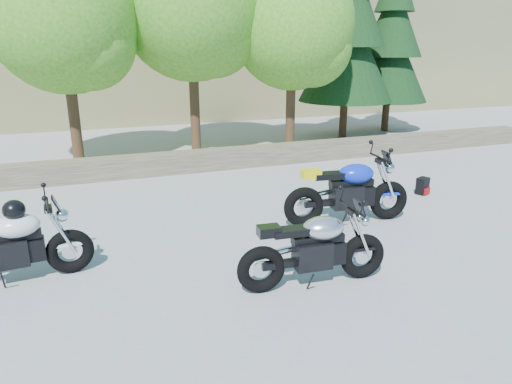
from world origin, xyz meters
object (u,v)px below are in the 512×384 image
backpack (423,186)px  silver_bike (315,249)px  white_bike (8,244)px  blue_bike (349,192)px

backpack → silver_bike: bearing=-169.3°
white_bike → backpack: white_bike is taller
silver_bike → backpack: bearing=38.5°
blue_bike → backpack: size_ratio=6.51×
silver_bike → white_bike: white_bike is taller
silver_bike → white_bike: 3.96m
silver_bike → white_bike: (-3.69, 1.44, 0.06)m
white_bike → blue_bike: blue_bike is taller
silver_bike → backpack: size_ratio=5.74×
white_bike → blue_bike: bearing=-0.4°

